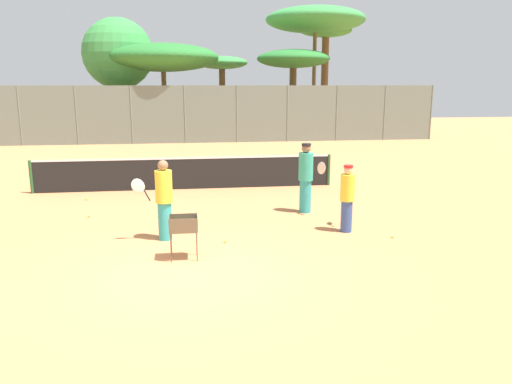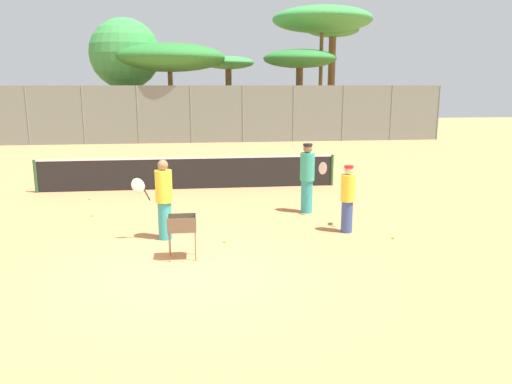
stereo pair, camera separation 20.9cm
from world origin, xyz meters
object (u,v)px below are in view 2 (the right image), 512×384
Objects in this scene: tennis_net at (189,172)px; player_red_cap at (307,177)px; player_white_outfit at (348,198)px; parked_car at (272,127)px; ball_cart at (181,227)px; player_yellow_shirt at (164,199)px.

tennis_net is 4.80m from player_red_cap.
parked_car is at bearing 20.61° from player_white_outfit.
player_red_cap is at bearing -95.94° from parked_car.
parked_car is (1.48, 21.33, -0.17)m from player_white_outfit.
player_yellow_shirt is at bearing 107.20° from ball_cart.
player_yellow_shirt is at bearing 115.14° from player_white_outfit.
player_red_cap reaches higher than parked_car.
parked_car is (5.24, 15.89, 0.10)m from tennis_net.
player_red_cap reaches higher than ball_cart.
tennis_net is 5.45× the size of player_yellow_shirt.
tennis_net is 16.74m from parked_car.
player_red_cap is 4.65m from ball_cart.
player_white_outfit is at bearing -55.30° from tennis_net.
tennis_net is at bearing -101.03° from player_yellow_shirt.
player_yellow_shirt reaches higher than tennis_net.
parked_car is (5.31, 22.71, 0.00)m from ball_cart.
player_yellow_shirt is 22.12m from parked_car.
player_red_cap is (-0.54, 1.90, 0.15)m from player_white_outfit.
player_red_cap is at bearing -158.32° from player_yellow_shirt.
player_white_outfit is (3.76, -5.43, 0.27)m from tennis_net.
ball_cart is at bearing -90.55° from tennis_net.
tennis_net is at bearing -170.05° from player_red_cap.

